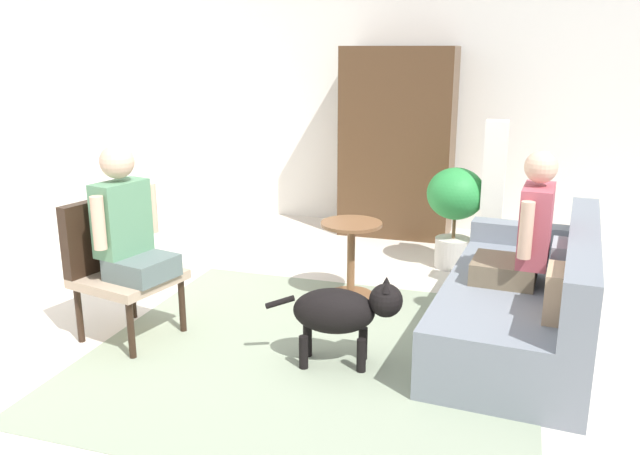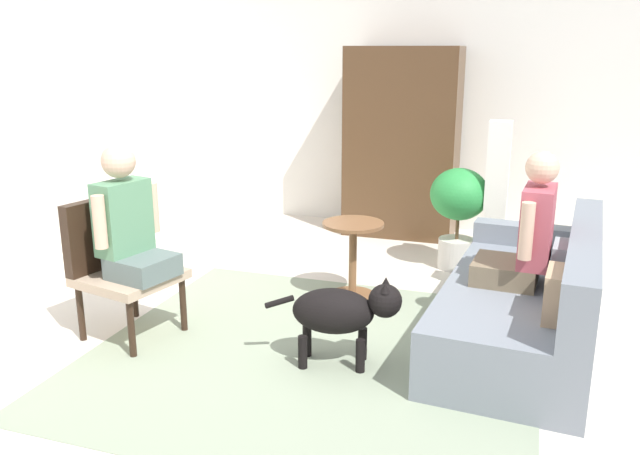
% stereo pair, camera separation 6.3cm
% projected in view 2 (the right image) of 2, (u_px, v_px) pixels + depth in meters
% --- Properties ---
extents(ground_plane, '(7.62, 7.62, 0.00)m').
position_uv_depth(ground_plane, '(312.00, 347.00, 4.17)').
color(ground_plane, beige).
extents(back_wall, '(6.12, 0.12, 2.81)m').
position_uv_depth(back_wall, '(413.00, 93.00, 6.75)').
color(back_wall, silver).
rests_on(back_wall, ground).
extents(area_rug, '(2.71, 2.57, 0.01)m').
position_uv_depth(area_rug, '(313.00, 354.00, 4.07)').
color(area_rug, gray).
rests_on(area_rug, ground).
extents(couch, '(1.04, 2.04, 0.78)m').
position_uv_depth(couch, '(528.00, 303.00, 4.16)').
color(couch, slate).
rests_on(couch, ground).
extents(armchair, '(0.68, 0.67, 0.91)m').
position_uv_depth(armchair, '(116.00, 258.00, 4.26)').
color(armchair, black).
rests_on(armchair, ground).
extents(person_on_couch, '(0.48, 0.55, 0.85)m').
position_uv_depth(person_on_couch, '(527.00, 234.00, 4.03)').
color(person_on_couch, '#70614A').
extents(person_on_armchair, '(0.49, 0.51, 0.85)m').
position_uv_depth(person_on_armchair, '(128.00, 223.00, 4.12)').
color(person_on_armchair, slate).
extents(round_end_table, '(0.46, 0.46, 0.60)m').
position_uv_depth(round_end_table, '(353.00, 256.00, 4.90)').
color(round_end_table, brown).
rests_on(round_end_table, ground).
extents(dog, '(0.81, 0.36, 0.56)m').
position_uv_depth(dog, '(342.00, 311.00, 3.85)').
color(dog, black).
rests_on(dog, ground).
extents(potted_plant, '(0.49, 0.49, 0.88)m').
position_uv_depth(potted_plant, '(459.00, 205.00, 5.53)').
color(potted_plant, beige).
rests_on(potted_plant, ground).
extents(column_lamp, '(0.20, 0.20, 1.30)m').
position_uv_depth(column_lamp, '(496.00, 200.00, 5.37)').
color(column_lamp, '#4C4742').
rests_on(column_lamp, ground).
extents(armoire_cabinet, '(1.10, 0.56, 1.88)m').
position_uv_depth(armoire_cabinet, '(402.00, 143.00, 6.51)').
color(armoire_cabinet, '#4C331E').
rests_on(armoire_cabinet, ground).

